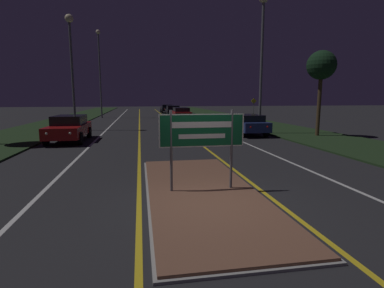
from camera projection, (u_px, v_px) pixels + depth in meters
name	position (u px, v px, depth m)	size (l,w,h in m)	color
ground_plane	(208.00, 203.00, 7.23)	(160.00, 160.00, 0.00)	#232326
median_island	(202.00, 191.00, 7.97)	(2.91, 7.62, 0.10)	#999993
verge_left	(44.00, 127.00, 25.09)	(5.00, 100.00, 0.08)	#1E3319
verge_right	(259.00, 124.00, 28.30)	(5.00, 100.00, 0.08)	#1E3319
centre_line_yellow_left	(139.00, 122.00, 31.29)	(0.12, 70.00, 0.01)	gold
centre_line_yellow_right	(171.00, 121.00, 31.84)	(0.12, 70.00, 0.01)	gold
lane_line_white_left	(114.00, 122.00, 30.86)	(0.12, 70.00, 0.01)	silver
lane_line_white_right	(194.00, 121.00, 32.27)	(0.12, 70.00, 0.01)	silver
edge_line_white_left	(84.00, 123.00, 30.35)	(0.10, 70.00, 0.01)	silver
edge_line_white_right	(221.00, 121.00, 32.78)	(0.10, 70.00, 0.01)	silver
highway_sign	(202.00, 134.00, 7.73)	(2.23, 0.07, 2.10)	#56565B
streetlight_left_near	(71.00, 50.00, 22.24)	(0.61, 0.61, 8.55)	#56565B
streetlight_left_far	(99.00, 63.00, 36.39)	(0.52, 0.52, 10.55)	#56565B
streetlight_right_near	(262.00, 37.00, 19.73)	(0.62, 0.62, 9.21)	#56565B
car_receding_0	(247.00, 124.00, 20.39)	(1.90, 4.45, 1.38)	navy
car_receding_1	(181.00, 114.00, 32.68)	(1.89, 4.71, 1.45)	maroon
car_receding_2	(173.00, 110.00, 41.16)	(1.92, 4.09, 1.44)	black
car_receding_3	(167.00, 108.00, 49.62)	(1.94, 4.73, 1.37)	black
car_approaching_0	(69.00, 128.00, 17.34)	(1.95, 4.71, 1.48)	maroon
warning_sign	(254.00, 107.00, 31.01)	(0.60, 0.06, 2.38)	#56565B
roadside_palm_right	(321.00, 67.00, 18.77)	(1.81, 1.81, 5.35)	#4C3823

